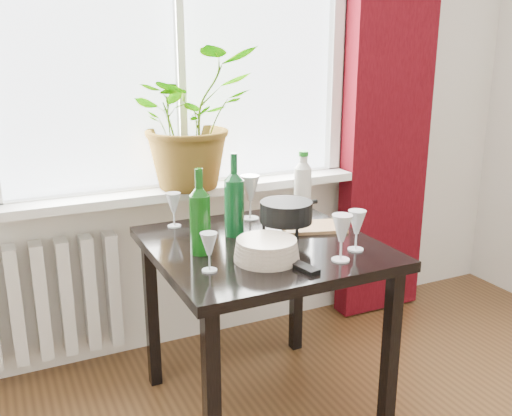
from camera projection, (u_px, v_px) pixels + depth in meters
name	position (u px, v px, depth m)	size (l,w,h in m)	color
window	(177.00, 18.00, 2.53)	(1.72, 0.08, 1.62)	white
windowsill	(188.00, 190.00, 2.69)	(1.72, 0.20, 0.04)	white
curtain	(390.00, 82.00, 2.99)	(0.50, 0.12, 2.56)	#3A050B
radiator	(29.00, 304.00, 2.53)	(0.80, 0.10, 0.55)	silver
table	(263.00, 265.00, 2.26)	(0.85, 0.85, 0.74)	black
potted_plant	(190.00, 118.00, 2.59)	(0.58, 0.50, 0.64)	#38741F
wine_bottle_left	(200.00, 211.00, 2.08)	(0.08, 0.08, 0.33)	#0D440D
wine_bottle_right	(234.00, 194.00, 2.28)	(0.08, 0.08, 0.34)	#0B3B1A
bottle_amber	(234.00, 190.00, 2.48)	(0.07, 0.07, 0.27)	maroon
cleaning_bottle	(303.00, 181.00, 2.63)	(0.08, 0.08, 0.28)	silver
wineglass_front_right	(341.00, 237.00, 2.03)	(0.07, 0.07, 0.18)	silver
wineglass_far_right	(356.00, 230.00, 2.13)	(0.07, 0.07, 0.16)	silver
wineglass_back_center	(250.00, 197.00, 2.51)	(0.09, 0.09, 0.21)	silver
wineglass_back_left	(174.00, 210.00, 2.41)	(0.06, 0.06, 0.15)	silver
wineglass_front_left	(209.00, 252.00, 1.94)	(0.06, 0.06, 0.14)	#B7C0C5
plate_stack	(267.00, 250.00, 2.05)	(0.24, 0.24, 0.08)	beige
fondue_pot	(286.00, 221.00, 2.24)	(0.24, 0.21, 0.16)	black
tv_remote	(301.00, 266.00, 1.98)	(0.04, 0.15, 0.02)	black
cutting_board	(313.00, 227.00, 2.40)	(0.26, 0.17, 0.01)	#A7784B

